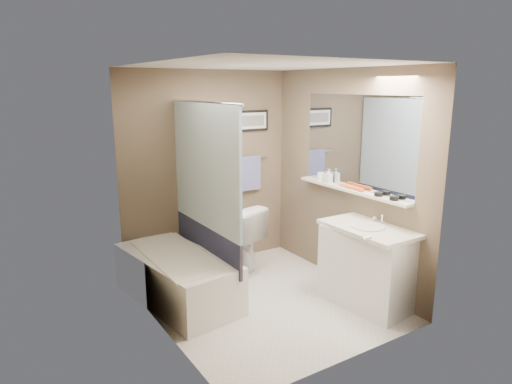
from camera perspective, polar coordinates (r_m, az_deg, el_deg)
ground at (r=4.94m, az=0.96°, el=-13.45°), size 2.50×2.50×0.00m
ceiling at (r=4.42m, az=1.08°, el=15.34°), size 2.20×2.50×0.04m
wall_back at (r=5.58m, az=-5.97°, el=2.64°), size 2.20×0.04×2.40m
wall_front at (r=3.60m, az=11.88°, el=-3.46°), size 2.20×0.04×2.40m
wall_left at (r=4.05m, az=-11.84°, el=-1.59°), size 0.04×2.50×2.40m
wall_right at (r=5.19m, az=11.02°, el=1.68°), size 0.04×2.50×2.40m
tile_surround at (r=4.56m, az=-14.10°, el=-2.67°), size 0.02×1.55×2.00m
curtain_rod at (r=4.65m, az=-6.61°, el=11.08°), size 0.02×1.55×0.02m
curtain_upper at (r=4.72m, az=-6.40°, el=3.18°), size 0.03×1.45×1.28m
curtain_lower at (r=4.93m, az=-6.15°, el=-6.25°), size 0.03×1.45×0.36m
mirror at (r=5.03m, az=12.49°, el=6.09°), size 0.02×1.60×1.00m
shelf at (r=5.08m, az=11.76°, el=0.23°), size 0.12×1.60×0.03m
towel_bar at (r=5.81m, az=-1.06°, el=4.13°), size 0.60×0.02×0.02m
towel at (r=5.82m, az=-0.95°, el=2.36°), size 0.34×0.05×0.44m
art_frame at (r=5.77m, az=-1.17°, el=8.87°), size 0.62×0.02×0.26m
art_mat at (r=5.75m, az=-1.10°, el=8.86°), size 0.56×0.00×0.20m
art_image at (r=5.75m, az=-1.08°, el=8.86°), size 0.50×0.00×0.13m
door at (r=4.04m, az=17.50°, el=-4.92°), size 0.80×0.02×2.00m
door_handle at (r=3.84m, az=13.70°, el=-5.64°), size 0.10×0.02×0.02m
bathtub at (r=4.92m, az=-9.81°, el=-10.52°), size 0.90×1.58×0.50m
tub_rim at (r=4.83m, az=-9.92°, el=-7.80°), size 0.56×1.36×0.02m
toilet at (r=5.56m, az=-3.16°, el=-5.72°), size 0.70×0.92×0.82m
vanity at (r=4.84m, az=13.68°, el=-9.20°), size 0.60×0.95×0.80m
countertop at (r=4.70m, az=13.87°, el=-4.48°), size 0.54×0.96×0.04m
sink_basin at (r=4.68m, az=13.81°, el=-4.18°), size 0.34×0.34×0.01m
faucet_spout at (r=4.81m, az=15.49°, el=-3.28°), size 0.02×0.02×0.10m
faucet_knob at (r=4.88m, az=14.61°, el=-3.24°), size 0.05×0.05×0.05m
candle_bowl_near at (r=4.67m, az=16.87°, el=-0.75°), size 0.09×0.09×0.04m
candle_bowl_far at (r=4.80m, az=15.07°, el=-0.27°), size 0.09×0.09×0.04m
hair_brush_front at (r=5.01m, az=12.40°, el=0.47°), size 0.05×0.22×0.04m
hair_brush_back at (r=5.10m, az=11.38°, el=0.74°), size 0.04×0.22×0.04m
pink_comb at (r=5.19m, az=10.53°, el=0.77°), size 0.03×0.16×0.01m
glass_jar at (r=5.43m, az=8.10°, el=1.91°), size 0.08×0.08×0.10m
soap_bottle at (r=5.32m, az=9.04°, el=1.99°), size 0.08×0.08×0.16m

